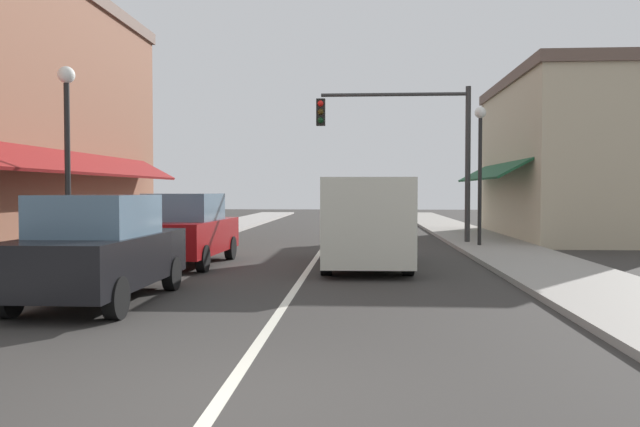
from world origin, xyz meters
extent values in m
plane|color=#33302D|center=(0.00, 18.00, 0.00)|extent=(80.00, 80.00, 0.00)
cube|color=#A39E99|center=(-5.50, 18.00, 0.06)|extent=(2.60, 56.00, 0.12)
cube|color=gray|center=(5.50, 18.00, 0.06)|extent=(2.60, 56.00, 0.12)
cube|color=silver|center=(0.00, 18.00, 0.00)|extent=(0.14, 52.00, 0.01)
cube|color=slate|center=(-6.86, 12.00, 1.40)|extent=(0.08, 10.64, 1.80)
cube|color=maroon|center=(-6.25, 12.00, 2.60)|extent=(1.27, 11.76, 0.73)
cube|color=slate|center=(-6.86, 8.92, 5.37)|extent=(0.08, 1.10, 1.30)
cube|color=slate|center=(-6.86, 15.08, 5.37)|extent=(0.08, 1.10, 1.30)
cube|color=#BCAD8E|center=(9.14, 20.00, 2.90)|extent=(4.68, 10.00, 5.81)
cube|color=brown|center=(9.14, 20.00, 6.01)|extent=(4.88, 10.20, 0.40)
cube|color=slate|center=(6.86, 20.00, 1.40)|extent=(0.08, 7.60, 1.80)
cube|color=#194C2D|center=(6.25, 20.00, 2.60)|extent=(1.27, 8.40, 0.73)
cube|color=slate|center=(6.86, 17.80, 4.18)|extent=(0.08, 1.10, 1.30)
cube|color=slate|center=(6.86, 22.20, 4.18)|extent=(0.08, 1.10, 1.30)
cube|color=black|center=(-3.05, 4.94, 0.71)|extent=(1.73, 4.10, 0.80)
cube|color=slate|center=(-3.05, 4.84, 1.44)|extent=(1.52, 2.00, 0.66)
cylinder|color=black|center=(-3.85, 6.29, 0.31)|extent=(0.20, 0.62, 0.62)
cylinder|color=black|center=(-2.26, 6.29, 0.31)|extent=(0.20, 0.62, 0.62)
cylinder|color=black|center=(-3.84, 3.58, 0.31)|extent=(0.20, 0.62, 0.62)
cylinder|color=black|center=(-2.26, 3.59, 0.31)|extent=(0.20, 0.62, 0.62)
cube|color=maroon|center=(-3.10, 10.29, 0.71)|extent=(1.83, 4.15, 0.80)
cube|color=slate|center=(-3.10, 10.19, 1.44)|extent=(1.57, 2.04, 0.66)
cylinder|color=black|center=(-3.85, 11.66, 0.31)|extent=(0.22, 0.63, 0.62)
cylinder|color=black|center=(-2.27, 11.62, 0.31)|extent=(0.22, 0.63, 0.62)
cylinder|color=black|center=(-3.92, 8.96, 0.31)|extent=(0.22, 0.63, 0.62)
cylinder|color=black|center=(-2.34, 8.91, 0.31)|extent=(0.22, 0.63, 0.62)
cube|color=beige|center=(1.32, 10.14, 1.17)|extent=(2.08, 5.05, 1.90)
cube|color=slate|center=(1.26, 12.54, 1.59)|extent=(1.73, 0.31, 0.84)
cube|color=black|center=(1.25, 12.72, 0.48)|extent=(1.87, 0.25, 0.24)
cylinder|color=black|center=(0.40, 11.67, 0.36)|extent=(0.26, 0.73, 0.72)
cylinder|color=black|center=(2.16, 11.71, 0.36)|extent=(0.26, 0.73, 0.72)
cylinder|color=black|center=(0.47, 8.57, 0.36)|extent=(0.26, 0.73, 0.72)
cylinder|color=black|center=(2.24, 8.62, 0.36)|extent=(0.26, 0.73, 0.72)
cylinder|color=#333333|center=(4.80, 16.55, 2.67)|extent=(0.18, 0.18, 5.34)
cylinder|color=#333333|center=(2.33, 16.55, 5.09)|extent=(4.94, 0.12, 0.12)
cube|color=black|center=(-0.14, 16.37, 4.49)|extent=(0.30, 0.24, 0.90)
sphere|color=red|center=(-0.14, 16.24, 4.77)|extent=(0.20, 0.20, 0.20)
sphere|color=#3D2D0C|center=(-0.14, 16.24, 4.49)|extent=(0.20, 0.20, 0.20)
sphere|color=#0C3316|center=(-0.14, 16.24, 4.21)|extent=(0.20, 0.20, 0.20)
cylinder|color=black|center=(-4.98, 7.91, 2.05)|extent=(0.12, 0.12, 4.10)
sphere|color=white|center=(-4.98, 7.91, 4.28)|extent=(0.36, 0.36, 0.36)
cylinder|color=black|center=(4.96, 15.22, 2.06)|extent=(0.12, 0.12, 4.12)
sphere|color=white|center=(4.96, 15.22, 4.30)|extent=(0.36, 0.36, 0.36)
camera|label=1|loc=(1.23, -5.26, 1.83)|focal=35.92mm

